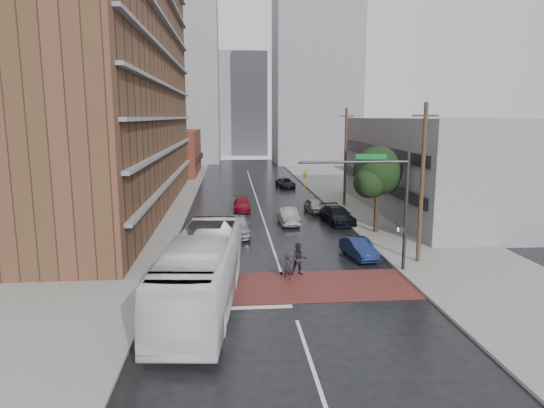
{
  "coord_description": "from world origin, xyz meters",
  "views": [
    {
      "loc": [
        -2.92,
        -24.54,
        9.15
      ],
      "look_at": [
        -0.22,
        6.58,
        3.5
      ],
      "focal_mm": 32.0,
      "sensor_mm": 36.0,
      "label": 1
    }
  ],
  "objects": [
    {
      "name": "car_parked_mid",
      "position": [
        6.3,
        16.0,
        0.72
      ],
      "size": [
        2.71,
        5.22,
        1.45
      ],
      "primitive_type": "imported",
      "rotation": [
        0.0,
        0.0,
        0.14
      ],
      "color": "black",
      "rests_on": "ground"
    },
    {
      "name": "distant_tower_east",
      "position": [
        14.0,
        72.0,
        18.0
      ],
      "size": [
        16.0,
        14.0,
        36.0
      ],
      "primitive_type": "cube",
      "color": "gray",
      "rests_on": "ground"
    },
    {
      "name": "utility_pole_near",
      "position": [
        8.8,
        4.0,
        5.14
      ],
      "size": [
        1.6,
        0.26,
        10.0
      ],
      "color": "#473321",
      "rests_on": "ground"
    },
    {
      "name": "ground",
      "position": [
        0.0,
        0.0,
        0.0
      ],
      "size": [
        160.0,
        160.0,
        0.0
      ],
      "primitive_type": "plane",
      "color": "black",
      "rests_on": "ground"
    },
    {
      "name": "building_east",
      "position": [
        16.5,
        20.0,
        4.5
      ],
      "size": [
        11.0,
        26.0,
        9.0
      ],
      "primitive_type": "cube",
      "color": "gray",
      "rests_on": "ground"
    },
    {
      "name": "car_travel_a",
      "position": [
        -2.41,
        12.21,
        0.81
      ],
      "size": [
        1.94,
        4.75,
        1.62
      ],
      "primitive_type": "imported",
      "rotation": [
        0.0,
        0.0,
        0.01
      ],
      "color": "#AEB2B7",
      "rests_on": "ground"
    },
    {
      "name": "sidewalk_east",
      "position": [
        11.5,
        25.0,
        0.07
      ],
      "size": [
        9.0,
        90.0,
        0.15
      ],
      "primitive_type": "cube",
      "color": "gray",
      "rests_on": "ground"
    },
    {
      "name": "sidewalk_west",
      "position": [
        -11.5,
        25.0,
        0.07
      ],
      "size": [
        9.0,
        90.0,
        0.15
      ],
      "primitive_type": "cube",
      "color": "gray",
      "rests_on": "ground"
    },
    {
      "name": "car_travel_c",
      "position": [
        -1.8,
        22.58,
        0.6
      ],
      "size": [
        1.72,
        4.13,
        1.19
      ],
      "primitive_type": "imported",
      "rotation": [
        0.0,
        0.0,
        -0.01
      ],
      "color": "maroon",
      "rests_on": "ground"
    },
    {
      "name": "distant_tower_center",
      "position": [
        0.0,
        95.0,
        12.0
      ],
      "size": [
        12.0,
        10.0,
        24.0
      ],
      "primitive_type": "cube",
      "color": "gray",
      "rests_on": "ground"
    },
    {
      "name": "pedestrian_b",
      "position": [
        1.0,
        2.43,
        0.95
      ],
      "size": [
        0.94,
        0.75,
        1.9
      ],
      "primitive_type": "imported",
      "rotation": [
        0.0,
        0.0,
        0.03
      ],
      "color": "black",
      "rests_on": "ground"
    },
    {
      "name": "signal_mast",
      "position": [
        5.85,
        2.5,
        4.73
      ],
      "size": [
        6.5,
        0.3,
        7.2
      ],
      "color": "#2D2D33",
      "rests_on": "ground"
    },
    {
      "name": "car_parked_far",
      "position": [
        5.2,
        21.01,
        0.64
      ],
      "size": [
        1.99,
        3.95,
        1.29
      ],
      "primitive_type": "imported",
      "rotation": [
        0.0,
        0.0,
        0.13
      ],
      "color": "#A9ABB1",
      "rests_on": "ground"
    },
    {
      "name": "apartment_block",
      "position": [
        -14.0,
        24.0,
        14.0
      ],
      "size": [
        10.0,
        44.0,
        28.0
      ],
      "primitive_type": "cube",
      "color": "brown",
      "rests_on": "ground"
    },
    {
      "name": "suv_travel",
      "position": [
        4.26,
        37.67,
        0.61
      ],
      "size": [
        2.41,
        4.55,
        1.22
      ],
      "primitive_type": "imported",
      "rotation": [
        0.0,
        0.0,
        0.09
      ],
      "color": "black",
      "rests_on": "ground"
    },
    {
      "name": "crosswalk",
      "position": [
        0.0,
        0.5,
        0.01
      ],
      "size": [
        14.0,
        5.0,
        0.02
      ],
      "primitive_type": "cube",
      "color": "maroon",
      "rests_on": "ground"
    },
    {
      "name": "street_tree",
      "position": [
        8.52,
        12.03,
        4.73
      ],
      "size": [
        4.2,
        4.1,
        6.9
      ],
      "color": "#332319",
      "rests_on": "ground"
    },
    {
      "name": "distant_tower_west",
      "position": [
        -14.0,
        78.0,
        16.0
      ],
      "size": [
        18.0,
        16.0,
        32.0
      ],
      "primitive_type": "cube",
      "color": "gray",
      "rests_on": "ground"
    },
    {
      "name": "pedestrian_a",
      "position": [
        0.25,
        1.53,
        0.75
      ],
      "size": [
        0.64,
        0.52,
        1.51
      ],
      "primitive_type": "imported",
      "rotation": [
        0.0,
        0.0,
        0.34
      ],
      "color": "black",
      "rests_on": "ground"
    },
    {
      "name": "car_travel_b",
      "position": [
        1.99,
        15.98,
        0.71
      ],
      "size": [
        1.73,
        4.36,
        1.41
      ],
      "primitive_type": "imported",
      "rotation": [
        0.0,
        0.0,
        0.06
      ],
      "color": "#9C9FA3",
      "rests_on": "ground"
    },
    {
      "name": "storefront_west",
      "position": [
        -12.0,
        54.0,
        3.5
      ],
      "size": [
        8.0,
        16.0,
        7.0
      ],
      "primitive_type": "cube",
      "color": "brown",
      "rests_on": "ground"
    },
    {
      "name": "utility_pole_far",
      "position": [
        8.8,
        24.0,
        5.14
      ],
      "size": [
        1.6,
        0.26,
        10.0
      ],
      "color": "#473321",
      "rests_on": "ground"
    },
    {
      "name": "car_parked_near",
      "position": [
        5.43,
        5.58,
        0.64
      ],
      "size": [
        1.92,
        4.02,
        1.27
      ],
      "primitive_type": "imported",
      "rotation": [
        0.0,
        0.0,
        0.15
      ],
      "color": "#16204D",
      "rests_on": "ground"
    },
    {
      "name": "transit_bus",
      "position": [
        -4.36,
        -1.92,
        1.76
      ],
      "size": [
        4.13,
        12.82,
        3.51
      ],
      "primitive_type": "imported",
      "rotation": [
        0.0,
        0.0,
        -0.09
      ],
      "color": "white",
      "rests_on": "ground"
    }
  ]
}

